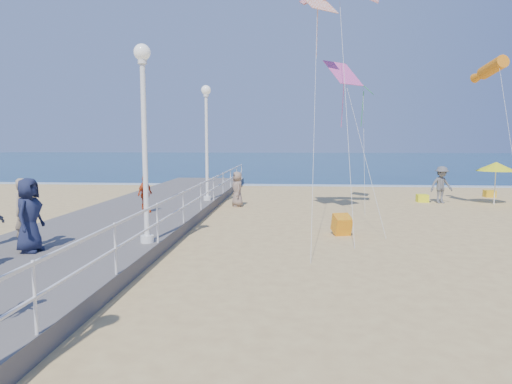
# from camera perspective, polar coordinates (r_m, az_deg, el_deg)

# --- Properties ---
(ground) EXTENTS (160.00, 160.00, 0.00)m
(ground) POSITION_cam_1_polar(r_m,az_deg,el_deg) (12.53, 10.86, -8.42)
(ground) COLOR #DCBC73
(ground) RESTS_ON ground
(ocean) EXTENTS (160.00, 90.00, 0.05)m
(ocean) POSITION_cam_1_polar(r_m,az_deg,el_deg) (77.12, 5.53, 4.02)
(ocean) COLOR navy
(ocean) RESTS_ON ground
(surf_line) EXTENTS (160.00, 1.20, 0.04)m
(surf_line) POSITION_cam_1_polar(r_m,az_deg,el_deg) (32.72, 6.91, 0.83)
(surf_line) COLOR white
(surf_line) RESTS_ON ground
(boardwalk) EXTENTS (5.00, 44.00, 0.40)m
(boardwalk) POSITION_cam_1_polar(r_m,az_deg,el_deg) (13.82, -21.99, -6.52)
(boardwalk) COLOR slate
(boardwalk) RESTS_ON ground
(railing) EXTENTS (0.05, 42.00, 0.55)m
(railing) POSITION_cam_1_polar(r_m,az_deg,el_deg) (12.73, -12.25, -2.47)
(railing) COLOR white
(railing) RESTS_ON boardwalk
(lamp_post_mid) EXTENTS (0.44, 0.44, 5.32)m
(lamp_post_mid) POSITION_cam_1_polar(r_m,az_deg,el_deg) (12.68, -13.83, 8.39)
(lamp_post_mid) COLOR white
(lamp_post_mid) RESTS_ON boardwalk
(lamp_post_far) EXTENTS (0.44, 0.44, 5.32)m
(lamp_post_far) POSITION_cam_1_polar(r_m,az_deg,el_deg) (21.41, -6.21, 7.65)
(lamp_post_far) COLOR white
(lamp_post_far) RESTS_ON boardwalk
(spectator_3) EXTENTS (0.58, 0.93, 1.47)m
(spectator_3) POSITION_cam_1_polar(r_m,az_deg,el_deg) (18.15, -13.70, -0.24)
(spectator_3) COLOR #CC4319
(spectator_3) RESTS_ON boardwalk
(spectator_4) EXTENTS (0.60, 0.92, 1.87)m
(spectator_4) POSITION_cam_1_polar(r_m,az_deg,el_deg) (12.74, -26.50, -2.61)
(spectator_4) COLOR #1B203B
(spectator_4) RESTS_ON boardwalk
(spectator_6) EXTENTS (0.60, 0.76, 1.83)m
(spectator_6) POSITION_cam_1_polar(r_m,az_deg,el_deg) (13.24, -26.90, -2.40)
(spectator_6) COLOR gray
(spectator_6) RESTS_ON boardwalk
(beach_walker_a) EXTENTS (1.38, 1.04, 1.90)m
(beach_walker_a) POSITION_cam_1_polar(r_m,az_deg,el_deg) (25.18, 22.16, 0.85)
(beach_walker_a) COLOR #5A5B5F
(beach_walker_a) RESTS_ON ground
(beach_walker_c) EXTENTS (0.80, 0.97, 1.70)m
(beach_walker_c) POSITION_cam_1_polar(r_m,az_deg,el_deg) (22.15, -2.35, 0.36)
(beach_walker_c) COLOR gray
(beach_walker_c) RESTS_ON ground
(box_kite) EXTENTS (0.71, 0.82, 0.74)m
(box_kite) POSITION_cam_1_polar(r_m,az_deg,el_deg) (15.75, 10.65, -4.25)
(box_kite) COLOR #E1560D
(box_kite) RESTS_ON ground
(beach_umbrella) EXTENTS (1.90, 1.90, 2.14)m
(beach_umbrella) POSITION_cam_1_polar(r_m,az_deg,el_deg) (25.73, 27.81, 2.84)
(beach_umbrella) COLOR white
(beach_umbrella) RESTS_ON ground
(beach_chair_left) EXTENTS (0.55, 0.55, 0.40)m
(beach_chair_left) POSITION_cam_1_polar(r_m,az_deg,el_deg) (25.38, 20.07, -0.73)
(beach_chair_left) COLOR #F8FF1A
(beach_chair_left) RESTS_ON ground
(beach_chair_right) EXTENTS (0.55, 0.55, 0.40)m
(beach_chair_right) POSITION_cam_1_polar(r_m,az_deg,el_deg) (29.11, 27.15, -0.18)
(beach_chair_right) COLOR gold
(beach_chair_right) RESTS_ON ground
(kite_windsock) EXTENTS (0.98, 2.50, 1.04)m
(kite_windsock) POSITION_cam_1_polar(r_m,az_deg,el_deg) (22.51, 27.49, 13.65)
(kite_windsock) COLOR orange
(kite_diamond_pink) EXTENTS (1.68, 1.66, 1.01)m
(kite_diamond_pink) POSITION_cam_1_polar(r_m,az_deg,el_deg) (19.24, 10.86, 14.38)
(kite_diamond_pink) COLOR #E153A9
(kite_diamond_green) EXTENTS (1.26, 1.48, 0.86)m
(kite_diamond_green) POSITION_cam_1_polar(r_m,az_deg,el_deg) (23.27, 13.23, 12.86)
(kite_diamond_green) COLOR green
(kite_diamond_redwhite) EXTENTS (1.57, 1.52, 0.85)m
(kite_diamond_redwhite) POSITION_cam_1_polar(r_m,az_deg,el_deg) (18.21, 7.68, 22.48)
(kite_diamond_redwhite) COLOR #F04E1C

